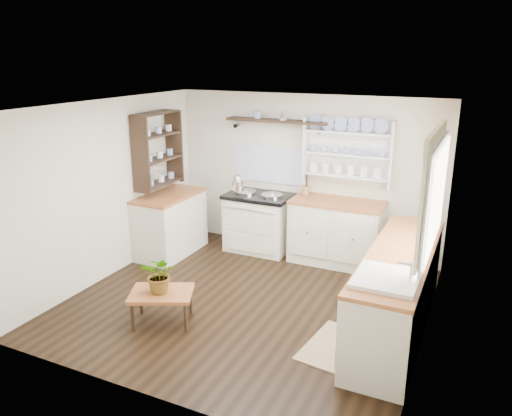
# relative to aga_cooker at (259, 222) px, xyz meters

# --- Properties ---
(floor) EXTENTS (4.00, 3.80, 0.01)m
(floor) POSITION_rel_aga_cooker_xyz_m (0.58, -1.57, -0.44)
(floor) COLOR black
(floor) RESTS_ON ground
(wall_back) EXTENTS (4.00, 0.02, 2.30)m
(wall_back) POSITION_rel_aga_cooker_xyz_m (0.58, 0.33, 0.71)
(wall_back) COLOR beige
(wall_back) RESTS_ON ground
(wall_right) EXTENTS (0.02, 3.80, 2.30)m
(wall_right) POSITION_rel_aga_cooker_xyz_m (2.58, -1.57, 0.71)
(wall_right) COLOR beige
(wall_right) RESTS_ON ground
(wall_left) EXTENTS (0.02, 3.80, 2.30)m
(wall_left) POSITION_rel_aga_cooker_xyz_m (-1.42, -1.57, 0.71)
(wall_left) COLOR beige
(wall_left) RESTS_ON ground
(ceiling) EXTENTS (4.00, 3.80, 0.01)m
(ceiling) POSITION_rel_aga_cooker_xyz_m (0.58, -1.57, 1.86)
(ceiling) COLOR white
(ceiling) RESTS_ON wall_back
(window) EXTENTS (0.08, 1.55, 1.22)m
(window) POSITION_rel_aga_cooker_xyz_m (2.53, -1.42, 1.13)
(window) COLOR white
(window) RESTS_ON wall_right
(aga_cooker) EXTENTS (0.96, 0.67, 0.89)m
(aga_cooker) POSITION_rel_aga_cooker_xyz_m (0.00, 0.00, 0.00)
(aga_cooker) COLOR white
(aga_cooker) RESTS_ON floor
(back_cabinets) EXTENTS (1.27, 0.63, 0.90)m
(back_cabinets) POSITION_rel_aga_cooker_xyz_m (1.18, 0.03, 0.02)
(back_cabinets) COLOR beige
(back_cabinets) RESTS_ON floor
(right_cabinets) EXTENTS (0.62, 2.43, 0.90)m
(right_cabinets) POSITION_rel_aga_cooker_xyz_m (2.28, -1.47, 0.02)
(right_cabinets) COLOR beige
(right_cabinets) RESTS_ON floor
(belfast_sink) EXTENTS (0.55, 0.60, 0.45)m
(belfast_sink) POSITION_rel_aga_cooker_xyz_m (2.28, -2.22, 0.36)
(belfast_sink) COLOR white
(belfast_sink) RESTS_ON right_cabinets
(left_cabinets) EXTENTS (0.62, 1.13, 0.90)m
(left_cabinets) POSITION_rel_aga_cooker_xyz_m (-1.12, -0.67, 0.02)
(left_cabinets) COLOR beige
(left_cabinets) RESTS_ON floor
(plate_rack) EXTENTS (1.20, 0.22, 0.90)m
(plate_rack) POSITION_rel_aga_cooker_xyz_m (1.23, 0.29, 1.12)
(plate_rack) COLOR white
(plate_rack) RESTS_ON wall_back
(high_shelf) EXTENTS (1.50, 0.29, 0.16)m
(high_shelf) POSITION_rel_aga_cooker_xyz_m (0.18, 0.21, 1.47)
(high_shelf) COLOR black
(high_shelf) RESTS_ON wall_back
(left_shelving) EXTENTS (0.28, 0.80, 1.05)m
(left_shelving) POSITION_rel_aga_cooker_xyz_m (-1.26, -0.67, 1.11)
(left_shelving) COLOR black
(left_shelving) RESTS_ON wall_left
(kettle) EXTENTS (0.18, 0.18, 0.22)m
(kettle) POSITION_rel_aga_cooker_xyz_m (-0.28, -0.12, 0.60)
(kettle) COLOR silver
(kettle) RESTS_ON aga_cooker
(utensil_crock) EXTENTS (0.11, 0.11, 0.13)m
(utensil_crock) POSITION_rel_aga_cooker_xyz_m (0.68, 0.11, 0.53)
(utensil_crock) COLOR olive
(utensil_crock) RESTS_ON back_cabinets
(center_table) EXTENTS (0.80, 0.71, 0.36)m
(center_table) POSITION_rel_aga_cooker_xyz_m (-0.06, -2.39, -0.12)
(center_table) COLOR brown
(center_table) RESTS_ON floor
(potted_plant) EXTENTS (0.42, 0.38, 0.42)m
(potted_plant) POSITION_rel_aga_cooker_xyz_m (-0.06, -2.39, 0.13)
(potted_plant) COLOR #3F7233
(potted_plant) RESTS_ON center_table
(floor_rug) EXTENTS (0.65, 0.91, 0.02)m
(floor_rug) POSITION_rel_aga_cooker_xyz_m (1.82, -2.06, -0.43)
(floor_rug) COLOR #88644F
(floor_rug) RESTS_ON floor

